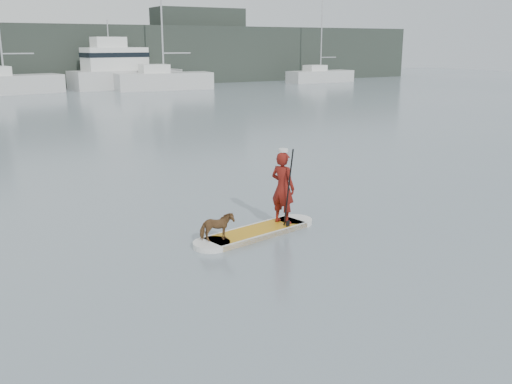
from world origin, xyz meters
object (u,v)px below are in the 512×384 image
paddleboard (256,232)px  motor_yacht_a (121,70)px  sailboat_e (163,80)px  sailboat_d (4,82)px  dog (217,227)px  paddler (283,188)px  sailboat_f (320,75)px

paddleboard → motor_yacht_a: bearing=65.6°
sailboat_e → sailboat_d: bearing=175.8°
dog → sailboat_d: (0.33, 42.73, 0.57)m
paddler → sailboat_e: sailboat_e is taller
paddler → dog: paddler is taller
paddler → sailboat_e: 42.25m
paddleboard → sailboat_e: 42.65m
paddler → sailboat_d: (-1.55, 42.34, 0.03)m
paddler → sailboat_e: bearing=-39.7°
paddler → dog: 2.00m
paddleboard → sailboat_e: bearing=60.7°
sailboat_d → sailboat_e: 13.67m
sailboat_f → paddleboard: bearing=-131.0°
paddleboard → motor_yacht_a: size_ratio=0.30×
sailboat_e → sailboat_f: sailboat_e is taller
dog → sailboat_d: bearing=7.3°
paddler → sailboat_d: sailboat_d is taller
paddleboard → sailboat_f: bearing=41.2°
sailboat_e → paddleboard: bearing=-103.9°
paddleboard → paddler: 1.22m
paddleboard → sailboat_d: sailboat_d is taller
sailboat_f → motor_yacht_a: (-21.84, 1.79, 0.97)m
paddleboard → sailboat_d: 42.53m
paddler → sailboat_e: size_ratio=0.13×
sailboat_f → dog: bearing=-131.8°
paddleboard → sailboat_e: sailboat_e is taller
sailboat_f → motor_yacht_a: 21.93m
sailboat_e → sailboat_f: bearing=8.0°
paddler → sailboat_f: size_ratio=0.14×
paddleboard → sailboat_f: 52.72m
sailboat_e → sailboat_f: size_ratio=1.08×
dog → sailboat_d: 42.74m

